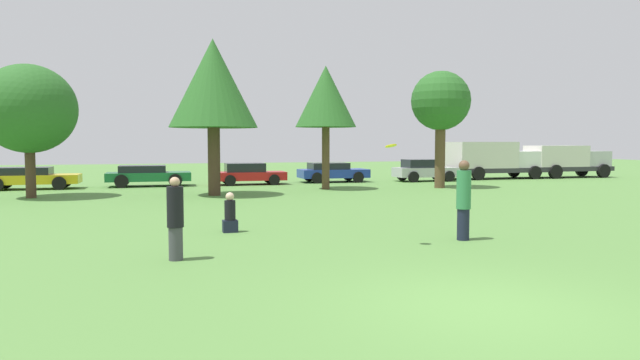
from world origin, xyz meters
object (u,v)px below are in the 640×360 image
(parked_car_silver, at_px, (424,170))
(parked_car_blue, at_px, (332,172))
(tree_1, at_px, (213,84))
(delivery_truck_silver, at_px, (566,160))
(bystander_sitting, at_px, (230,215))
(delivery_truck_white, at_px, (492,159))
(tree_3, at_px, (441,102))
(parked_car_green, at_px, (147,175))
(frisbee, at_px, (391,146))
(parked_car_red, at_px, (248,173))
(tree_2, at_px, (326,97))
(person_thrower, at_px, (175,218))
(tree_0, at_px, (28,109))
(person_catcher, at_px, (464,199))
(parked_car_yellow, at_px, (30,177))

(parked_car_silver, bearing_deg, parked_car_blue, 172.34)
(tree_1, bearing_deg, delivery_truck_silver, 15.53)
(bystander_sitting, xyz_separation_m, delivery_truck_white, (19.38, 17.68, 0.86))
(tree_1, xyz_separation_m, tree_3, (11.75, 1.03, -0.49))
(tree_1, relative_size, delivery_truck_white, 1.04)
(parked_car_green, distance_m, parked_car_silver, 16.31)
(frisbee, bearing_deg, parked_car_blue, 76.04)
(tree_3, relative_size, parked_car_red, 1.53)
(tree_1, distance_m, parked_car_green, 8.31)
(tree_1, relative_size, parked_car_red, 1.76)
(tree_2, distance_m, delivery_truck_white, 14.26)
(tree_1, height_order, tree_3, tree_1)
(person_thrower, height_order, frisbee, frisbee)
(tree_2, distance_m, delivery_truck_silver, 19.49)
(bystander_sitting, relative_size, tree_3, 0.17)
(frisbee, relative_size, parked_car_blue, 0.06)
(parked_car_red, bearing_deg, tree_2, -51.94)
(bystander_sitting, distance_m, tree_1, 11.66)
(person_thrower, bearing_deg, parked_car_silver, 48.09)
(tree_0, bearing_deg, parked_car_silver, 13.30)
(bystander_sitting, bearing_deg, delivery_truck_white, 42.38)
(tree_0, distance_m, tree_1, 7.80)
(frisbee, height_order, parked_car_red, frisbee)
(parked_car_green, bearing_deg, person_thrower, -87.19)
(tree_1, height_order, parked_car_red, tree_1)
(tree_0, relative_size, tree_2, 0.91)
(frisbee, xyz_separation_m, tree_1, (-2.54, 13.84, 2.66))
(parked_car_green, distance_m, delivery_truck_white, 21.66)
(delivery_truck_silver, bearing_deg, person_thrower, -141.23)
(person_thrower, distance_m, frisbee, 4.93)
(bystander_sitting, bearing_deg, tree_1, 86.40)
(frisbee, xyz_separation_m, delivery_truck_white, (16.17, 20.79, -0.97))
(person_catcher, bearing_deg, tree_1, -75.47)
(tree_2, height_order, delivery_truck_white, tree_2)
(person_catcher, relative_size, parked_car_blue, 0.47)
(person_catcher, bearing_deg, tree_0, -54.15)
(delivery_truck_white, bearing_deg, parked_car_red, -176.59)
(tree_2, distance_m, parked_car_blue, 6.63)
(person_catcher, bearing_deg, tree_3, -120.35)
(tree_1, bearing_deg, parked_car_yellow, 145.07)
(person_thrower, relative_size, parked_car_red, 0.42)
(parked_car_green, distance_m, parked_car_red, 5.48)
(person_catcher, height_order, parked_car_red, person_catcher)
(person_thrower, bearing_deg, person_catcher, -0.00)
(tree_1, xyz_separation_m, parked_car_yellow, (-8.63, 6.03, -4.32))
(person_thrower, relative_size, tree_3, 0.28)
(parked_car_red, bearing_deg, bystander_sitting, -100.04)
(frisbee, height_order, tree_0, tree_0)
(person_thrower, distance_m, parked_car_green, 20.51)
(tree_2, xyz_separation_m, parked_car_red, (-3.26, 4.27, -4.01))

